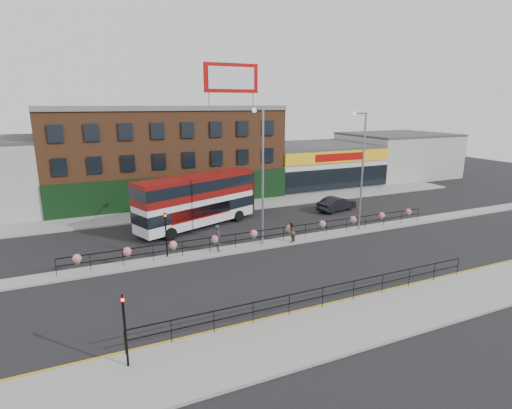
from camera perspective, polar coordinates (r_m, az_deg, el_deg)
name	(u,v)px	position (r m, az deg, el deg)	size (l,w,h in m)	color
ground	(272,244)	(31.08, 2.27, -5.72)	(120.00, 120.00, 0.00)	black
south_pavement	(376,317)	(21.92, 16.79, -15.12)	(60.00, 4.00, 0.15)	gray
north_pavement	(221,208)	(41.66, -5.05, -0.45)	(60.00, 4.00, 0.15)	gray
median	(272,244)	(31.05, 2.27, -5.59)	(60.00, 1.60, 0.15)	gray
yellow_line_inner	(348,299)	(23.50, 13.06, -12.96)	(60.00, 0.10, 0.01)	gold
yellow_line_outer	(350,300)	(23.38, 13.33, -13.13)	(60.00, 0.10, 0.01)	gold
brick_building	(164,153)	(47.30, -13.01, 7.23)	(25.00, 12.21, 10.30)	brown
supermarket	(313,164)	(55.01, 8.11, 5.78)	(15.00, 12.25, 5.30)	silver
warehouse_east	(396,155)	(64.04, 19.43, 6.75)	(14.50, 12.00, 6.30)	#A4A39F
billboard	(231,78)	(44.05, -3.55, 17.57)	(6.00, 0.29, 4.40)	#9E0805
median_railing	(272,232)	(30.74, 2.29, -3.89)	(30.04, 0.56, 1.23)	black
south_railing	(323,293)	(21.72, 9.53, -12.32)	(20.04, 0.05, 1.12)	black
double_decker_bus	(198,196)	(35.04, -8.33, 1.27)	(11.58, 6.58, 4.60)	silver
car	(337,204)	(41.26, 11.46, 0.10)	(4.64, 2.50, 1.45)	black
pedestrian_a	(218,238)	(29.17, -5.43, -4.77)	(0.58, 0.78, 1.96)	#2D2D38
pedestrian_b	(291,232)	(31.08, 5.06, -3.91)	(0.98, 0.94, 1.60)	#4B392D
lamp_column_west	(261,165)	(29.55, 0.77, 5.60)	(0.36, 1.78, 10.15)	gray
lamp_column_east	(361,161)	(34.24, 14.78, 5.98)	(0.35, 1.72, 9.81)	gray
traffic_light_south	(124,315)	(17.22, -18.37, -14.73)	(0.15, 0.28, 3.65)	black
traffic_light_median	(166,225)	(28.22, -12.80, -2.88)	(0.15, 0.28, 3.65)	black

